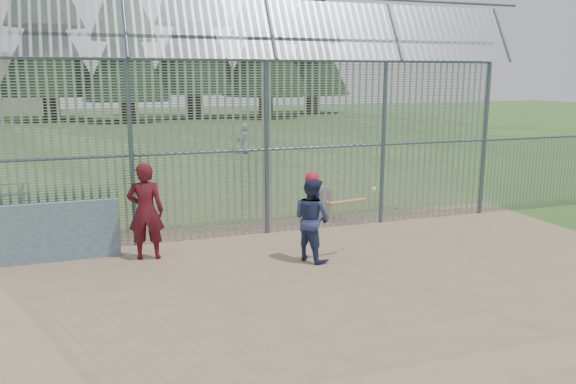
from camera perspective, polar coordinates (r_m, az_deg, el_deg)
name	(u,v)px	position (r m, az deg, el deg)	size (l,w,h in m)	color
ground	(324,285)	(10.17, 3.73, -9.38)	(120.00, 120.00, 0.00)	#2D511E
dirt_infield	(336,294)	(9.74, 4.88, -10.31)	(14.00, 10.00, 0.02)	#756047
dugout_wall	(54,232)	(12.06, -22.69, -3.79)	(2.50, 0.12, 1.20)	#38566B
batter	(312,219)	(11.18, 2.42, -2.76)	(0.82, 0.64, 1.69)	navy
onlooker	(146,211)	(11.57, -14.26, -1.90)	(0.72, 0.47, 1.97)	maroon
bg_kid_standing	(246,138)	(26.95, -4.32, 5.46)	(0.71, 0.46, 1.45)	gray
bg_kid_seated	(242,143)	(27.11, -4.68, 4.97)	(0.56, 0.23, 0.96)	slate
batting_gear	(320,183)	(11.05, 3.24, 0.93)	(1.56, 0.39, 0.66)	#B41828
trash_can	(323,203)	(14.77, 3.58, -1.11)	(0.56, 0.56, 0.82)	gray
backstop_fence	(340,132)	(13.42, 5.35, 6.13)	(20.09, 0.81, 5.30)	#47566B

